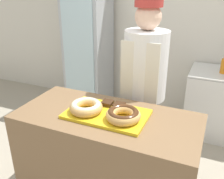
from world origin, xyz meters
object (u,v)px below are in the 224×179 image
Objects in this scene: donut_chocolate_glaze at (123,114)px; brownie_back_left at (107,103)px; donut_light_glaze at (86,107)px; brownie_back_right at (119,105)px; beverage_fridge at (88,50)px; bottle_orange at (224,65)px; serving_tray at (107,114)px; baker_person at (144,90)px; chest_freezer at (222,104)px.

donut_chocolate_glaze is 0.27m from brownie_back_left.
donut_chocolate_glaze is at bearing 0.00° from donut_light_glaze.
brownie_back_right is at bearing 120.45° from donut_chocolate_glaze.
beverage_fridge is 7.24× the size of bottle_orange.
bottle_orange is (0.80, 1.70, 0.00)m from serving_tray.
donut_light_glaze is at bearing -162.88° from serving_tray.
donut_chocolate_glaze is 0.13× the size of beverage_fridge.
baker_person is at bearing -123.11° from bottle_orange.
donut_light_glaze is 0.20m from brownie_back_left.
brownie_back_right is at bearing -115.46° from bottle_orange.
donut_chocolate_glaze is at bearing -17.12° from serving_tray.
beverage_fridge is 2.14× the size of chest_freezer.
chest_freezer is at bearing 32.38° from bottle_orange.
brownie_back_left is 0.53m from baker_person.
bottle_orange is (0.85, 1.57, -0.02)m from brownie_back_left.
beverage_fridge reaches higher than baker_person.
donut_light_glaze is at bearing -61.66° from beverage_fridge.
donut_light_glaze is at bearing -120.45° from brownie_back_left.
donut_chocolate_glaze is (0.31, 0.00, 0.00)m from donut_light_glaze.
serving_tray is at bearing -116.52° from chest_freezer.
brownie_back_left is at bearing -56.57° from beverage_fridge.
donut_chocolate_glaze is at bearing -39.72° from brownie_back_left.
serving_tray is at bearing -99.62° from baker_person.
brownie_back_left is 0.05× the size of beverage_fridge.
donut_light_glaze is at bearing -119.77° from chest_freezer.
baker_person is 6.77× the size of bottle_orange.
chest_freezer is at bearing 63.22° from brownie_back_right.
beverage_fridge is (-1.11, 1.73, -0.01)m from serving_tray.
donut_chocolate_glaze is 0.20m from brownie_back_right.
donut_light_glaze and donut_chocolate_glaze have the same top height.
donut_light_glaze is at bearing 180.00° from donut_chocolate_glaze.
donut_chocolate_glaze is 2.19m from beverage_fridge.
brownie_back_right is 1.99m from beverage_fridge.
donut_chocolate_glaze is 2.93× the size of brownie_back_left.
donut_chocolate_glaze is 2.93× the size of brownie_back_right.
serving_tray is 0.17m from donut_chocolate_glaze.
brownie_back_left is at bearing 113.04° from serving_tray.
donut_light_glaze is 0.97× the size of bottle_orange.
beverage_fridge is (-0.96, 1.78, -0.07)m from donut_light_glaze.
donut_light_glaze is 1.99m from bottle_orange.
brownie_back_left is at bearing -119.69° from chest_freezer.
donut_light_glaze is 0.13× the size of beverage_fridge.
beverage_fridge is at bearing 125.47° from donut_chocolate_glaze.
donut_chocolate_glaze is 1.86m from bottle_orange.
bottle_orange is (1.92, -0.03, 0.01)m from beverage_fridge.
chest_freezer is (0.81, 1.61, -0.56)m from brownie_back_right.
chest_freezer is 0.54m from bottle_orange.
chest_freezer is at bearing 60.31° from brownie_back_left.
donut_light_glaze is 1.00× the size of donut_chocolate_glaze.
donut_light_glaze reaches higher than chest_freezer.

